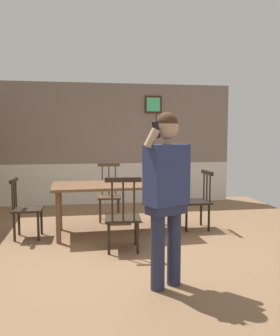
{
  "coord_description": "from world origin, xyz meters",
  "views": [
    {
      "loc": [
        -0.57,
        -4.7,
        1.53
      ],
      "look_at": [
        0.07,
        -0.75,
        1.15
      ],
      "focal_mm": 37.57,
      "sensor_mm": 36.0,
      "label": 1
    }
  ],
  "objects_px": {
    "dining_table": "(115,189)",
    "chair_near_window": "(123,216)",
    "person_figure": "(167,187)",
    "chair_at_table_head": "(109,194)",
    "chair_by_doorway": "(197,200)",
    "chair_opposite_corner": "(25,208)"
  },
  "relations": [
    {
      "from": "dining_table",
      "to": "chair_near_window",
      "type": "bearing_deg",
      "value": -88.16
    },
    {
      "from": "person_figure",
      "to": "chair_at_table_head",
      "type": "bearing_deg",
      "value": -108.88
    },
    {
      "from": "dining_table",
      "to": "chair_by_doorway",
      "type": "relative_size",
      "value": 2.04
    },
    {
      "from": "chair_near_window",
      "to": "chair_at_table_head",
      "type": "distance_m",
      "value": 1.72
    },
    {
      "from": "chair_opposite_corner",
      "to": "chair_by_doorway",
      "type": "bearing_deg",
      "value": 93.25
    },
    {
      "from": "chair_near_window",
      "to": "dining_table",
      "type": "bearing_deg",
      "value": 96.15
    },
    {
      "from": "dining_table",
      "to": "chair_by_doorway",
      "type": "xyz_separation_m",
      "value": [
        1.34,
        0.05,
        -0.22
      ]
    },
    {
      "from": "chair_by_doorway",
      "to": "person_figure",
      "type": "distance_m",
      "value": 2.38
    },
    {
      "from": "chair_at_table_head",
      "to": "chair_opposite_corner",
      "type": "height_order",
      "value": "chair_at_table_head"
    },
    {
      "from": "chair_at_table_head",
      "to": "person_figure",
      "type": "distance_m",
      "value": 2.97
    },
    {
      "from": "dining_table",
      "to": "person_figure",
      "type": "height_order",
      "value": "person_figure"
    },
    {
      "from": "chair_at_table_head",
      "to": "person_figure",
      "type": "bearing_deg",
      "value": 100.77
    },
    {
      "from": "chair_near_window",
      "to": "person_figure",
      "type": "height_order",
      "value": "person_figure"
    },
    {
      "from": "chair_opposite_corner",
      "to": "person_figure",
      "type": "bearing_deg",
      "value": 41.24
    },
    {
      "from": "chair_by_doorway",
      "to": "person_figure",
      "type": "bearing_deg",
      "value": 154.02
    },
    {
      "from": "dining_table",
      "to": "chair_opposite_corner",
      "type": "xyz_separation_m",
      "value": [
        -1.34,
        -0.05,
        -0.25
      ]
    },
    {
      "from": "dining_table",
      "to": "chair_at_table_head",
      "type": "bearing_deg",
      "value": 91.89
    },
    {
      "from": "chair_near_window",
      "to": "person_figure",
      "type": "relative_size",
      "value": 0.57
    },
    {
      "from": "dining_table",
      "to": "chair_near_window",
      "type": "xyz_separation_m",
      "value": [
        0.03,
        -0.86,
        -0.22
      ]
    },
    {
      "from": "chair_by_doorway",
      "to": "person_figure",
      "type": "xyz_separation_m",
      "value": [
        -1.0,
        -2.09,
        0.55
      ]
    },
    {
      "from": "chair_at_table_head",
      "to": "person_figure",
      "type": "relative_size",
      "value": 0.58
    },
    {
      "from": "person_figure",
      "to": "chair_opposite_corner",
      "type": "bearing_deg",
      "value": -75.99
    }
  ]
}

